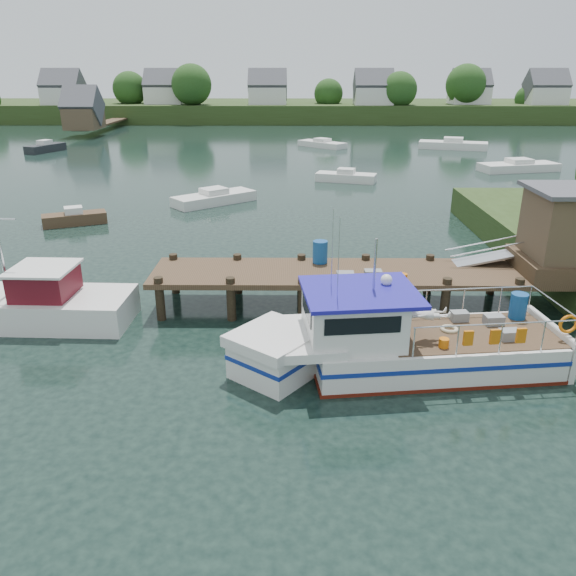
{
  "coord_description": "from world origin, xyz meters",
  "views": [
    {
      "loc": [
        -0.84,
        -19.44,
        8.33
      ],
      "look_at": [
        -1.0,
        -1.5,
        1.3
      ],
      "focal_mm": 35.0,
      "sensor_mm": 36.0,
      "label": 1
    }
  ],
  "objects_px": {
    "work_boat": "(23,304)",
    "moored_b": "(346,177)",
    "lobster_boat": "(393,343)",
    "moored_a": "(214,198)",
    "moored_rowboat": "(74,218)",
    "moored_d": "(322,144)",
    "moored_c": "(519,166)",
    "moored_far": "(453,145)",
    "moored_e": "(45,148)",
    "dock": "(496,249)"
  },
  "relations": [
    {
      "from": "lobster_boat",
      "to": "moored_e",
      "type": "bearing_deg",
      "value": 115.91
    },
    {
      "from": "moored_d",
      "to": "moored_e",
      "type": "height_order",
      "value": "moored_e"
    },
    {
      "from": "moored_b",
      "to": "moored_e",
      "type": "height_order",
      "value": "moored_e"
    },
    {
      "from": "moored_rowboat",
      "to": "moored_d",
      "type": "xyz_separation_m",
      "value": [
        15.79,
        34.03,
        -0.01
      ]
    },
    {
      "from": "moored_a",
      "to": "moored_b",
      "type": "bearing_deg",
      "value": 20.1
    },
    {
      "from": "work_boat",
      "to": "dock",
      "type": "bearing_deg",
      "value": 7.14
    },
    {
      "from": "dock",
      "to": "lobster_boat",
      "type": "distance_m",
      "value": 6.64
    },
    {
      "from": "moored_b",
      "to": "moored_d",
      "type": "distance_m",
      "value": 20.87
    },
    {
      "from": "moored_far",
      "to": "moored_b",
      "type": "bearing_deg",
      "value": -123.27
    },
    {
      "from": "moored_b",
      "to": "moored_e",
      "type": "bearing_deg",
      "value": 132.75
    },
    {
      "from": "lobster_boat",
      "to": "moored_rowboat",
      "type": "height_order",
      "value": "lobster_boat"
    },
    {
      "from": "work_boat",
      "to": "moored_b",
      "type": "relative_size",
      "value": 1.66
    },
    {
      "from": "moored_b",
      "to": "moored_e",
      "type": "distance_m",
      "value": 34.87
    },
    {
      "from": "dock",
      "to": "moored_d",
      "type": "xyz_separation_m",
      "value": [
        -4.06,
        45.77,
        -1.88
      ]
    },
    {
      "from": "moored_a",
      "to": "moored_e",
      "type": "bearing_deg",
      "value": 111.44
    },
    {
      "from": "lobster_boat",
      "to": "moored_e",
      "type": "xyz_separation_m",
      "value": [
        -29.42,
        46.31,
        -0.41
      ]
    },
    {
      "from": "lobster_boat",
      "to": "moored_c",
      "type": "xyz_separation_m",
      "value": [
        16.69,
        34.74,
        -0.47
      ]
    },
    {
      "from": "lobster_boat",
      "to": "work_boat",
      "type": "xyz_separation_m",
      "value": [
        -12.34,
        3.24,
        -0.19
      ]
    },
    {
      "from": "work_boat",
      "to": "moored_far",
      "type": "relative_size",
      "value": 1.06
    },
    {
      "from": "moored_rowboat",
      "to": "moored_b",
      "type": "xyz_separation_m",
      "value": [
        16.67,
        13.18,
        0.01
      ]
    },
    {
      "from": "dock",
      "to": "moored_a",
      "type": "bearing_deg",
      "value": 126.24
    },
    {
      "from": "moored_e",
      "to": "moored_rowboat",
      "type": "bearing_deg",
      "value": -52.21
    },
    {
      "from": "moored_b",
      "to": "moored_e",
      "type": "xyz_separation_m",
      "value": [
        -30.66,
        16.62,
        0.08
      ]
    },
    {
      "from": "moored_b",
      "to": "moored_c",
      "type": "bearing_deg",
      "value": -0.71
    },
    {
      "from": "moored_a",
      "to": "moored_b",
      "type": "relative_size",
      "value": 1.12
    },
    {
      "from": "lobster_boat",
      "to": "moored_d",
      "type": "relative_size",
      "value": 1.83
    },
    {
      "from": "moored_d",
      "to": "moored_b",
      "type": "bearing_deg",
      "value": -104.12
    },
    {
      "from": "dock",
      "to": "work_boat",
      "type": "xyz_separation_m",
      "value": [
        -16.76,
        -1.53,
        -1.56
      ]
    },
    {
      "from": "moored_b",
      "to": "moored_c",
      "type": "relative_size",
      "value": 0.69
    },
    {
      "from": "moored_rowboat",
      "to": "moored_e",
      "type": "distance_m",
      "value": 32.91
    },
    {
      "from": "dock",
      "to": "moored_b",
      "type": "distance_m",
      "value": 25.19
    },
    {
      "from": "moored_c",
      "to": "work_boat",
      "type": "bearing_deg",
      "value": -135.39
    },
    {
      "from": "work_boat",
      "to": "moored_far",
      "type": "xyz_separation_m",
      "value": [
        27.13,
        45.91,
        -0.22
      ]
    },
    {
      "from": "dock",
      "to": "moored_e",
      "type": "distance_m",
      "value": 53.6
    },
    {
      "from": "lobster_boat",
      "to": "moored_far",
      "type": "xyz_separation_m",
      "value": [
        14.8,
        49.15,
        -0.41
      ]
    },
    {
      "from": "work_boat",
      "to": "moored_d",
      "type": "xyz_separation_m",
      "value": [
        12.69,
        47.31,
        -0.31
      ]
    },
    {
      "from": "moored_a",
      "to": "moored_e",
      "type": "height_order",
      "value": "moored_e"
    },
    {
      "from": "moored_a",
      "to": "moored_d",
      "type": "distance_m",
      "value": 29.88
    },
    {
      "from": "moored_far",
      "to": "moored_e",
      "type": "distance_m",
      "value": 44.31
    },
    {
      "from": "moored_far",
      "to": "moored_b",
      "type": "relative_size",
      "value": 1.57
    },
    {
      "from": "work_boat",
      "to": "moored_a",
      "type": "relative_size",
      "value": 1.48
    },
    {
      "from": "moored_e",
      "to": "moored_b",
      "type": "bearing_deg",
      "value": -15.82
    },
    {
      "from": "moored_rowboat",
      "to": "moored_b",
      "type": "relative_size",
      "value": 0.74
    },
    {
      "from": "moored_far",
      "to": "moored_a",
      "type": "xyz_separation_m",
      "value": [
        -22.93,
        -27.26,
        -0.08
      ]
    },
    {
      "from": "lobster_boat",
      "to": "moored_far",
      "type": "relative_size",
      "value": 1.32
    },
    {
      "from": "moored_d",
      "to": "moored_c",
      "type": "bearing_deg",
      "value": -60.61
    },
    {
      "from": "work_boat",
      "to": "moored_far",
      "type": "distance_m",
      "value": 53.33
    },
    {
      "from": "lobster_boat",
      "to": "moored_rowboat",
      "type": "distance_m",
      "value": 22.61
    },
    {
      "from": "moored_rowboat",
      "to": "moored_c",
      "type": "xyz_separation_m",
      "value": [
        32.12,
        18.22,
        0.02
      ]
    },
    {
      "from": "lobster_boat",
      "to": "moored_c",
      "type": "relative_size",
      "value": 1.42
    }
  ]
}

